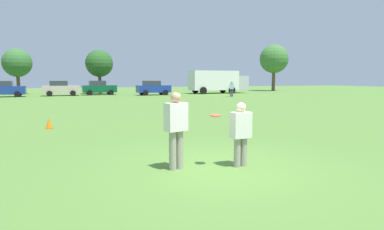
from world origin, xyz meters
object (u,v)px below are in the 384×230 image
at_px(player_thrower, 176,126).
at_px(parked_car_near_right, 99,88).
at_px(frisbee, 216,115).
at_px(parked_car_far_right, 153,88).
at_px(box_truck, 218,81).
at_px(traffic_cone, 49,123).
at_px(player_defender, 241,131).
at_px(parked_car_center, 5,89).
at_px(bystander_far_jogger, 232,88).
at_px(parked_car_mid_right, 61,88).

xyz_separation_m(player_thrower, parked_car_near_right, (1.02, 36.37, -0.08)).
distance_m(frisbee, parked_car_far_right, 34.13).
height_order(parked_car_far_right, box_truck, box_truck).
relative_size(frisbee, traffic_cone, 0.56).
height_order(player_defender, parked_car_near_right, parked_car_near_right).
distance_m(parked_car_center, bystander_far_jogger, 25.95).
height_order(player_defender, traffic_cone, player_defender).
distance_m(player_thrower, box_truck, 38.95).
bearing_deg(box_truck, player_defender, -113.94).
relative_size(traffic_cone, parked_car_far_right, 0.11).
xyz_separation_m(player_defender, parked_car_far_right, (5.93, 33.70, 0.07)).
bearing_deg(box_truck, frisbee, -114.83).
height_order(player_thrower, player_defender, player_thrower).
bearing_deg(parked_car_far_right, box_truck, 9.05).
distance_m(frisbee, traffic_cone, 8.92).
height_order(parked_car_near_right, box_truck, box_truck).
bearing_deg(box_truck, parked_car_mid_right, 178.21).
relative_size(parked_car_far_right, bystander_far_jogger, 2.45).
bearing_deg(parked_car_far_right, parked_car_near_right, 155.28).
bearing_deg(player_defender, traffic_cone, 120.29).
height_order(player_defender, parked_car_center, parked_car_center).
distance_m(parked_car_far_right, bystander_far_jogger, 10.30).
distance_m(parked_car_near_right, box_truck, 16.23).
distance_m(parked_car_mid_right, parked_car_near_right, 4.64).
bearing_deg(parked_car_mid_right, frisbee, -82.81).
xyz_separation_m(player_thrower, parked_car_far_right, (7.45, 33.41, -0.08)).
distance_m(player_defender, frisbee, 0.71).
bearing_deg(parked_car_mid_right, player_defender, -81.95).
bearing_deg(parked_car_far_right, frisbee, -100.98).
bearing_deg(bystander_far_jogger, frisbee, -117.96).
xyz_separation_m(traffic_cone, box_truck, (20.35, 27.21, 1.52)).
relative_size(traffic_cone, box_truck, 0.06).
relative_size(player_defender, parked_car_mid_right, 0.36).
distance_m(player_defender, traffic_cone, 9.33).
xyz_separation_m(player_thrower, box_truck, (17.17, 34.96, 0.74)).
relative_size(parked_car_near_right, parked_car_far_right, 1.00).
xyz_separation_m(player_defender, parked_car_near_right, (-0.49, 36.66, 0.07)).
height_order(player_thrower, box_truck, box_truck).
relative_size(frisbee, parked_car_near_right, 0.06).
bearing_deg(player_defender, bystander_far_jogger, 63.18).
height_order(player_thrower, parked_car_far_right, parked_car_far_right).
relative_size(player_thrower, parked_car_far_right, 0.42).
height_order(parked_car_near_right, bystander_far_jogger, parked_car_near_right).
distance_m(box_truck, bystander_far_jogger, 8.82).
xyz_separation_m(player_thrower, bystander_far_jogger, (15.03, 26.43, -0.02)).
bearing_deg(player_thrower, frisbee, -5.78).
relative_size(parked_car_mid_right, parked_car_near_right, 1.00).
height_order(parked_car_far_right, bystander_far_jogger, parked_car_far_right).
bearing_deg(parked_car_far_right, player_thrower, -102.56).
distance_m(player_thrower, parked_car_center, 36.27).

